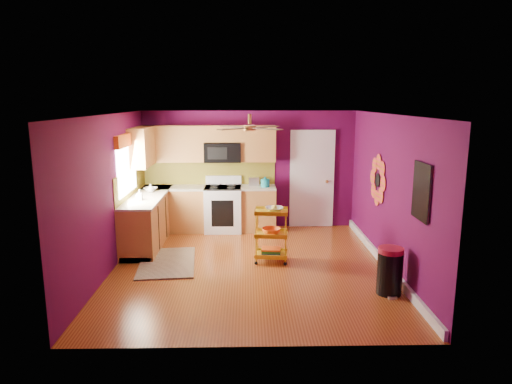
{
  "coord_description": "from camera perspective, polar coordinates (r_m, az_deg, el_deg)",
  "views": [
    {
      "loc": [
        -0.06,
        -7.17,
        2.72
      ],
      "look_at": [
        0.1,
        0.4,
        1.19
      ],
      "focal_mm": 32.0,
      "sensor_mm": 36.0,
      "label": 1
    }
  ],
  "objects": [
    {
      "name": "soap_bottle_a",
      "position": [
        8.49,
        -14.34,
        -0.34
      ],
      "size": [
        0.09,
        0.09,
        0.2
      ],
      "primitive_type": "imported",
      "color": "#EA3F72",
      "rests_on": "lower_cabinets"
    },
    {
      "name": "teal_kettle",
      "position": [
        9.5,
        1.15,
        1.16
      ],
      "size": [
        0.18,
        0.18,
        0.21
      ],
      "color": "teal",
      "rests_on": "lower_cabinets"
    },
    {
      "name": "ground",
      "position": [
        7.67,
        -0.72,
        -9.33
      ],
      "size": [
        5.0,
        5.0,
        0.0
      ],
      "primitive_type": "plane",
      "color": "brown",
      "rests_on": "ground"
    },
    {
      "name": "trash_can",
      "position": [
        6.83,
        16.38,
        -9.45
      ],
      "size": [
        0.4,
        0.42,
        0.68
      ],
      "color": "black",
      "rests_on": "ground"
    },
    {
      "name": "electric_range",
      "position": [
        9.62,
        -4.12,
        -2.03
      ],
      "size": [
        0.76,
        0.66,
        1.13
      ],
      "color": "white",
      "rests_on": "ground"
    },
    {
      "name": "toaster",
      "position": [
        9.61,
        -0.26,
        1.32
      ],
      "size": [
        0.22,
        0.15,
        0.18
      ],
      "primitive_type": "cube",
      "color": "beige",
      "rests_on": "lower_cabinets"
    },
    {
      "name": "lower_cabinets",
      "position": [
        9.36,
        -9.1,
        -2.83
      ],
      "size": [
        2.81,
        2.31,
        0.94
      ],
      "color": "#9A5F2A",
      "rests_on": "ground"
    },
    {
      "name": "counter_cup",
      "position": [
        8.6,
        -14.42,
        -0.57
      ],
      "size": [
        0.11,
        0.11,
        0.09
      ],
      "primitive_type": "imported",
      "color": "white",
      "rests_on": "lower_cabinets"
    },
    {
      "name": "rolling_cart",
      "position": [
        7.75,
        1.98,
        -5.12
      ],
      "size": [
        0.59,
        0.45,
        1.0
      ],
      "color": "gold",
      "rests_on": "ground"
    },
    {
      "name": "panel_door",
      "position": [
        9.89,
        7.0,
        1.49
      ],
      "size": [
        0.95,
        0.11,
        2.15
      ],
      "color": "white",
      "rests_on": "ground"
    },
    {
      "name": "counter_dish",
      "position": [
        9.33,
        -13.02,
        0.36
      ],
      "size": [
        0.27,
        0.27,
        0.07
      ],
      "primitive_type": "imported",
      "color": "white",
      "rests_on": "lower_cabinets"
    },
    {
      "name": "ceiling_fan",
      "position": [
        7.38,
        -0.78,
        8.1
      ],
      "size": [
        1.01,
        1.01,
        0.26
      ],
      "color": "#BF8C3F",
      "rests_on": "ground"
    },
    {
      "name": "shag_rug",
      "position": [
        7.97,
        -11.04,
        -8.63
      ],
      "size": [
        1.05,
        1.57,
        0.02
      ],
      "primitive_type": "cube",
      "rotation": [
        0.0,
        0.0,
        0.1
      ],
      "color": "#311D10",
      "rests_on": "ground"
    },
    {
      "name": "right_wall_art",
      "position": [
        7.32,
        17.01,
        0.89
      ],
      "size": [
        0.04,
        2.74,
        1.04
      ],
      "color": "black",
      "rests_on": "ground"
    },
    {
      "name": "soap_bottle_b",
      "position": [
        9.16,
        -13.03,
        0.47
      ],
      "size": [
        0.13,
        0.13,
        0.17
      ],
      "primitive_type": "imported",
      "color": "white",
      "rests_on": "lower_cabinets"
    },
    {
      "name": "upper_cabinetry",
      "position": [
        9.46,
        -8.44,
        5.74
      ],
      "size": [
        2.8,
        2.3,
        1.26
      ],
      "color": "#9A5F2A",
      "rests_on": "ground"
    },
    {
      "name": "left_window",
      "position": [
        8.56,
        -15.88,
        4.41
      ],
      "size": [
        0.08,
        1.35,
        1.08
      ],
      "color": "white",
      "rests_on": "ground"
    },
    {
      "name": "room_envelope",
      "position": [
        7.25,
        -0.54,
        2.82
      ],
      "size": [
        4.54,
        5.04,
        2.52
      ],
      "color": "#51093C",
      "rests_on": "ground"
    }
  ]
}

